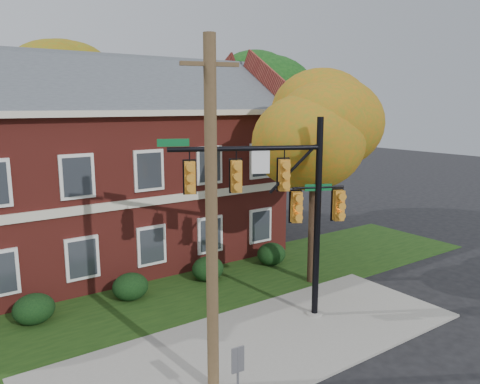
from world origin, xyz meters
TOP-DOWN VIEW (x-y plane):
  - ground at (0.00, 0.00)m, footprint 120.00×120.00m
  - sidewalk at (0.00, 1.00)m, footprint 14.00×5.00m
  - grass_strip at (0.00, 6.00)m, footprint 30.00×6.00m
  - apartment_building at (-2.00, 11.95)m, footprint 18.80×8.80m
  - hedge_left at (-5.50, 6.70)m, footprint 1.40×1.26m
  - hedge_center at (-2.00, 6.70)m, footprint 1.40×1.26m
  - hedge_right at (1.50, 6.70)m, footprint 1.40×1.26m
  - hedge_far_right at (5.00, 6.70)m, footprint 1.40×1.26m
  - tree_near_right at (5.22, 3.87)m, footprint 4.50×4.25m
  - tree_right_rear at (9.31, 12.81)m, footprint 6.30×5.95m
  - tree_far_rear at (-0.66, 19.79)m, footprint 6.84×6.46m
  - traffic_signal at (1.63, 2.03)m, footprint 5.81×2.80m
  - utility_pole at (-2.50, -0.16)m, footprint 1.38×0.50m
  - sign_post at (-2.93, -1.90)m, footprint 0.32×0.07m

SIDE VIEW (x-z plane):
  - ground at x=0.00m, z-range 0.00..0.00m
  - grass_strip at x=0.00m, z-range 0.00..0.04m
  - sidewalk at x=0.00m, z-range 0.00..0.08m
  - hedge_left at x=-5.50m, z-range 0.00..1.05m
  - hedge_center at x=-2.00m, z-range 0.00..1.05m
  - hedge_right at x=1.50m, z-range 0.00..1.05m
  - hedge_far_right at x=5.00m, z-range 0.00..1.05m
  - sign_post at x=-2.93m, z-range 0.39..2.55m
  - traffic_signal at x=1.63m, z-range 0.85..7.91m
  - utility_pole at x=-2.50m, z-range 0.07..9.14m
  - apartment_building at x=-2.00m, z-range 0.12..9.86m
  - tree_near_right at x=5.22m, z-range 2.38..10.96m
  - tree_right_rear at x=9.31m, z-range 2.81..13.43m
  - tree_far_rear at x=-0.66m, z-range 3.08..14.60m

